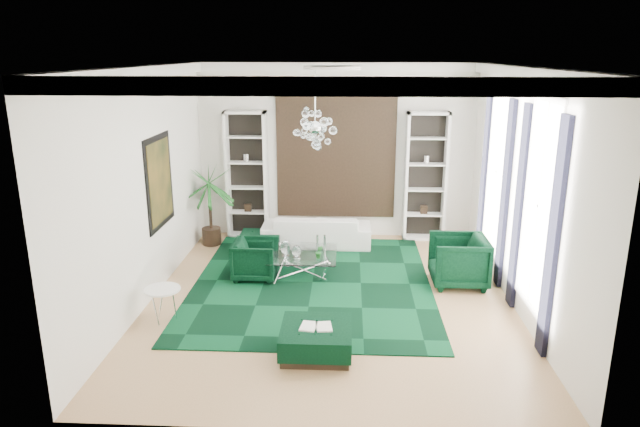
# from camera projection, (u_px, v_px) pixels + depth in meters

# --- Properties ---
(floor) EXTENTS (6.00, 7.00, 0.02)m
(floor) POSITION_uv_depth(u_px,v_px,m) (330.00, 299.00, 9.62)
(floor) COLOR tan
(floor) RESTS_ON ground
(ceiling) EXTENTS (6.00, 7.00, 0.02)m
(ceiling) POSITION_uv_depth(u_px,v_px,m) (331.00, 65.00, 8.58)
(ceiling) COLOR white
(ceiling) RESTS_ON ground
(wall_back) EXTENTS (6.00, 0.02, 3.80)m
(wall_back) POSITION_uv_depth(u_px,v_px,m) (336.00, 152.00, 12.47)
(wall_back) COLOR silver
(wall_back) RESTS_ON ground
(wall_front) EXTENTS (6.00, 0.02, 3.80)m
(wall_front) POSITION_uv_depth(u_px,v_px,m) (320.00, 270.00, 5.73)
(wall_front) COLOR silver
(wall_front) RESTS_ON ground
(wall_left) EXTENTS (0.02, 7.00, 3.80)m
(wall_left) POSITION_uv_depth(u_px,v_px,m) (146.00, 187.00, 9.25)
(wall_left) COLOR silver
(wall_left) RESTS_ON ground
(wall_right) EXTENTS (0.02, 7.00, 3.80)m
(wall_right) POSITION_uv_depth(u_px,v_px,m) (522.00, 191.00, 8.95)
(wall_right) COLOR silver
(wall_right) RESTS_ON ground
(crown_molding) EXTENTS (6.00, 7.00, 0.18)m
(crown_molding) POSITION_uv_depth(u_px,v_px,m) (331.00, 73.00, 8.61)
(crown_molding) COLOR white
(crown_molding) RESTS_ON ceiling
(ceiling_medallion) EXTENTS (0.90, 0.90, 0.05)m
(ceiling_medallion) POSITION_uv_depth(u_px,v_px,m) (332.00, 68.00, 8.88)
(ceiling_medallion) COLOR white
(ceiling_medallion) RESTS_ON ceiling
(tapestry) EXTENTS (2.50, 0.06, 2.80)m
(tapestry) POSITION_uv_depth(u_px,v_px,m) (336.00, 152.00, 12.42)
(tapestry) COLOR black
(tapestry) RESTS_ON wall_back
(shelving_left) EXTENTS (0.90, 0.38, 2.80)m
(shelving_left) POSITION_uv_depth(u_px,v_px,m) (247.00, 175.00, 12.51)
(shelving_left) COLOR white
(shelving_left) RESTS_ON floor
(shelving_right) EXTENTS (0.90, 0.38, 2.80)m
(shelving_right) POSITION_uv_depth(u_px,v_px,m) (426.00, 177.00, 12.32)
(shelving_right) COLOR white
(shelving_right) RESTS_ON floor
(painting) EXTENTS (0.04, 1.30, 1.60)m
(painting) POSITION_uv_depth(u_px,v_px,m) (160.00, 182.00, 9.83)
(painting) COLOR black
(painting) RESTS_ON wall_left
(window_near) EXTENTS (0.03, 1.10, 2.90)m
(window_near) POSITION_uv_depth(u_px,v_px,m) (539.00, 206.00, 8.09)
(window_near) COLOR white
(window_near) RESTS_ON wall_right
(curtain_near_a) EXTENTS (0.07, 0.30, 3.25)m
(curtain_near_a) POSITION_uv_depth(u_px,v_px,m) (553.00, 240.00, 7.41)
(curtain_near_a) COLOR black
(curtain_near_a) RESTS_ON floor
(curtain_near_b) EXTENTS (0.07, 0.30, 3.25)m
(curtain_near_b) POSITION_uv_depth(u_px,v_px,m) (519.00, 208.00, 8.91)
(curtain_near_b) COLOR black
(curtain_near_b) RESTS_ON floor
(window_far) EXTENTS (0.03, 1.10, 2.90)m
(window_far) POSITION_uv_depth(u_px,v_px,m) (497.00, 172.00, 10.40)
(window_far) COLOR white
(window_far) RESTS_ON wall_right
(curtain_far_a) EXTENTS (0.07, 0.30, 3.25)m
(curtain_far_a) POSITION_uv_depth(u_px,v_px,m) (505.00, 195.00, 9.72)
(curtain_far_a) COLOR black
(curtain_far_a) RESTS_ON floor
(curtain_far_b) EXTENTS (0.07, 0.30, 3.25)m
(curtain_far_b) POSITION_uv_depth(u_px,v_px,m) (484.00, 176.00, 11.22)
(curtain_far_b) COLOR black
(curtain_far_b) RESTS_ON floor
(rug) EXTENTS (4.20, 5.00, 0.02)m
(rug) POSITION_uv_depth(u_px,v_px,m) (313.00, 282.00, 10.25)
(rug) COLOR black
(rug) RESTS_ON floor
(sofa) EXTENTS (2.29, 0.90, 0.67)m
(sofa) POSITION_uv_depth(u_px,v_px,m) (317.00, 230.00, 12.17)
(sofa) COLOR white
(sofa) RESTS_ON floor
(armchair_left) EXTENTS (0.80, 0.77, 0.72)m
(armchair_left) POSITION_uv_depth(u_px,v_px,m) (255.00, 259.00, 10.39)
(armchair_left) COLOR black
(armchair_left) RESTS_ON floor
(armchair_right) EXTENTS (0.98, 0.95, 0.89)m
(armchair_right) POSITION_uv_depth(u_px,v_px,m) (458.00, 261.00, 10.09)
(armchair_right) COLOR black
(armchair_right) RESTS_ON floor
(coffee_table) EXTENTS (1.22, 1.22, 0.42)m
(coffee_table) POSITION_uv_depth(u_px,v_px,m) (303.00, 264.00, 10.59)
(coffee_table) COLOR white
(coffee_table) RESTS_ON floor
(ottoman_side) EXTENTS (0.83, 0.83, 0.37)m
(ottoman_side) POSITION_uv_depth(u_px,v_px,m) (260.00, 243.00, 11.85)
(ottoman_side) COLOR black
(ottoman_side) RESTS_ON floor
(ottoman_front) EXTENTS (0.97, 0.97, 0.39)m
(ottoman_front) POSITION_uv_depth(u_px,v_px,m) (316.00, 340.00, 7.83)
(ottoman_front) COLOR black
(ottoman_front) RESTS_ON floor
(book) EXTENTS (0.44, 0.29, 0.03)m
(book) POSITION_uv_depth(u_px,v_px,m) (316.00, 326.00, 7.78)
(book) COLOR white
(book) RESTS_ON ottoman_front
(side_table) EXTENTS (0.55, 0.55, 0.53)m
(side_table) POSITION_uv_depth(u_px,v_px,m) (164.00, 305.00, 8.74)
(side_table) COLOR white
(side_table) RESTS_ON floor
(palm) EXTENTS (1.37, 1.37, 2.19)m
(palm) POSITION_uv_depth(u_px,v_px,m) (209.00, 195.00, 12.03)
(palm) COLOR #19591E
(palm) RESTS_ON floor
(chandelier) EXTENTS (0.80, 0.80, 0.72)m
(chandelier) POSITION_uv_depth(u_px,v_px,m) (315.00, 128.00, 9.02)
(chandelier) COLOR white
(chandelier) RESTS_ON ceiling
(table_plant) EXTENTS (0.14, 0.11, 0.25)m
(table_plant) POSITION_uv_depth(u_px,v_px,m) (319.00, 252.00, 10.24)
(table_plant) COLOR #19591E
(table_plant) RESTS_ON coffee_table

